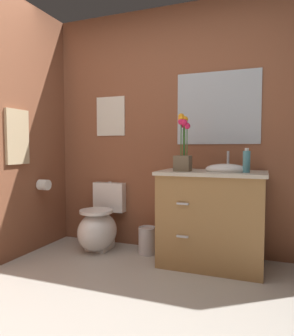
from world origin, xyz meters
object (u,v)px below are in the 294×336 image
(flower_vase, at_px, (183,150))
(wall_mirror, at_px, (218,108))
(soap_bottle, at_px, (247,161))
(toilet_paper_roll, at_px, (44,185))
(toilet, at_px, (100,226))
(vanity_cabinet, at_px, (212,217))
(hanging_towel, at_px, (17,137))
(wall_poster, at_px, (111,116))
(trash_bin, at_px, (147,240))

(flower_vase, height_order, wall_mirror, wall_mirror)
(flower_vase, height_order, soap_bottle, flower_vase)
(toilet_paper_roll, bearing_deg, toilet, 19.90)
(vanity_cabinet, xyz_separation_m, flower_vase, (-0.25, -0.10, 0.60))
(vanity_cabinet, height_order, hanging_towel, hanging_towel)
(vanity_cabinet, xyz_separation_m, wall_poster, (-1.17, 0.29, 0.97))
(flower_vase, xyz_separation_m, toilet_paper_roll, (-1.46, -0.07, -0.36))
(hanging_towel, bearing_deg, flower_vase, 13.75)
(soap_bottle, xyz_separation_m, hanging_towel, (-2.06, -0.41, 0.22))
(toilet, distance_m, wall_poster, 1.20)
(soap_bottle, bearing_deg, toilet, 176.77)
(soap_bottle, height_order, trash_bin, soap_bottle)
(flower_vase, xyz_separation_m, wall_mirror, (0.24, 0.39, 0.41))
(wall_mirror, bearing_deg, toilet, -167.07)
(soap_bottle, xyz_separation_m, toilet_paper_roll, (-2.00, -0.11, -0.27))
(flower_vase, height_order, toilet_paper_roll, flower_vase)
(trash_bin, distance_m, hanging_towel, 1.61)
(toilet, height_order, hanging_towel, hanging_towel)
(toilet_paper_roll, bearing_deg, wall_poster, 40.53)
(toilet, distance_m, vanity_cabinet, 1.19)
(vanity_cabinet, distance_m, soap_bottle, 0.59)
(toilet, bearing_deg, trash_bin, 5.34)
(wall_mirror, distance_m, toilet_paper_roll, 1.93)
(vanity_cabinet, height_order, wall_mirror, wall_mirror)
(toilet, relative_size, trash_bin, 2.54)
(vanity_cabinet, relative_size, trash_bin, 3.80)
(toilet, relative_size, wall_mirror, 0.86)
(vanity_cabinet, xyz_separation_m, soap_bottle, (0.29, -0.06, 0.51))
(toilet, xyz_separation_m, vanity_cabinet, (1.17, -0.03, 0.20))
(toilet, bearing_deg, wall_poster, 90.00)
(wall_poster, height_order, hanging_towel, wall_poster)
(hanging_towel, bearing_deg, vanity_cabinet, 14.82)
(vanity_cabinet, height_order, soap_bottle, soap_bottle)
(wall_mirror, bearing_deg, flower_vase, -122.13)
(trash_bin, xyz_separation_m, toilet_paper_roll, (-1.06, -0.24, 0.54))
(toilet, relative_size, wall_poster, 1.62)
(wall_mirror, bearing_deg, trash_bin, -161.30)
(toilet, bearing_deg, toilet_paper_roll, -160.10)
(toilet, xyz_separation_m, hanging_towel, (-0.60, -0.49, 0.92))
(wall_mirror, xyz_separation_m, toilet_paper_roll, (-1.71, -0.46, -0.77))
(vanity_cabinet, relative_size, wall_mirror, 1.29)
(flower_vase, height_order, wall_poster, wall_poster)
(wall_poster, bearing_deg, toilet_paper_roll, -139.47)
(soap_bottle, distance_m, trash_bin, 1.25)
(toilet, distance_m, toilet_paper_roll, 0.72)
(trash_bin, distance_m, wall_poster, 1.39)
(toilet_paper_roll, bearing_deg, flower_vase, 2.90)
(trash_bin, bearing_deg, toilet_paper_roll, -167.00)
(toilet, height_order, toilet_paper_roll, toilet_paper_roll)
(flower_vase, bearing_deg, toilet, 172.43)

